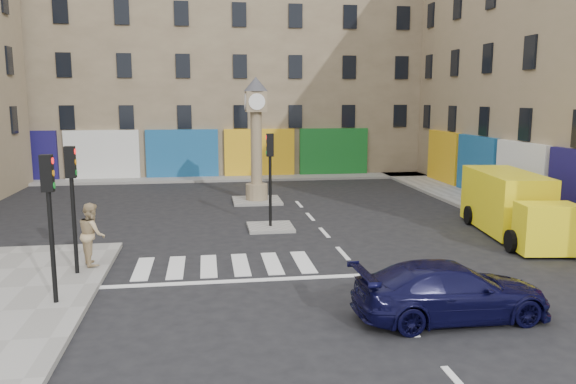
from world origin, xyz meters
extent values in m
plane|color=black|center=(0.00, 0.00, 0.00)|extent=(120.00, 120.00, 0.00)
cube|color=gray|center=(8.70, 10.00, 0.07)|extent=(2.60, 30.00, 0.15)
cube|color=gray|center=(-4.00, 22.20, 0.07)|extent=(32.00, 2.40, 0.15)
cube|color=gray|center=(-2.00, 8.00, 0.06)|extent=(1.80, 1.80, 0.12)
cube|color=gray|center=(-2.00, 14.00, 0.06)|extent=(2.40, 2.40, 0.12)
cube|color=#8B7A5C|center=(-4.00, 28.00, 8.50)|extent=(32.00, 10.00, 17.00)
cylinder|color=black|center=(-8.30, 0.20, 1.55)|extent=(0.12, 0.12, 2.80)
cube|color=black|center=(-8.30, 0.20, 3.40)|extent=(0.28, 0.22, 0.90)
cylinder|color=black|center=(-8.30, 2.60, 1.55)|extent=(0.12, 0.12, 2.80)
cube|color=black|center=(-8.30, 2.60, 3.40)|extent=(0.28, 0.22, 0.90)
cylinder|color=black|center=(-2.00, 8.00, 1.52)|extent=(0.12, 0.12, 2.80)
cube|color=black|center=(-2.00, 8.00, 3.37)|extent=(0.28, 0.22, 0.90)
cylinder|color=#8D785C|center=(-2.00, 14.00, 0.52)|extent=(1.10, 1.10, 0.80)
cylinder|color=#8D785C|center=(-2.00, 14.00, 2.72)|extent=(0.56, 0.56, 3.60)
cube|color=#8D785C|center=(-2.00, 14.00, 5.02)|extent=(1.00, 1.00, 1.00)
cylinder|color=white|center=(-2.00, 13.48, 5.02)|extent=(0.80, 0.06, 0.80)
cone|color=#333338|center=(-2.00, 14.00, 5.87)|extent=(1.20, 1.20, 0.70)
imported|color=black|center=(1.16, -1.88, 0.68)|extent=(4.74, 2.06, 1.36)
cube|color=yellow|center=(7.08, 6.28, 1.22)|extent=(2.56, 4.91, 2.25)
cube|color=yellow|center=(6.61, 2.79, 0.93)|extent=(2.00, 1.41, 1.66)
cube|color=black|center=(6.60, 2.74, 1.32)|extent=(1.76, 1.09, 0.68)
cylinder|color=black|center=(5.69, 3.31, 0.39)|extent=(0.35, 0.81, 0.78)
cylinder|color=black|center=(7.63, 3.05, 0.39)|extent=(0.35, 0.81, 0.78)
cylinder|color=black|center=(6.27, 7.57, 0.39)|extent=(0.35, 0.81, 0.78)
cylinder|color=black|center=(8.20, 7.31, 0.39)|extent=(0.35, 0.81, 0.78)
imported|color=tan|center=(-8.00, 3.44, 1.11)|extent=(1.00, 1.12, 1.91)
camera|label=1|loc=(-4.51, -13.88, 5.18)|focal=35.00mm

